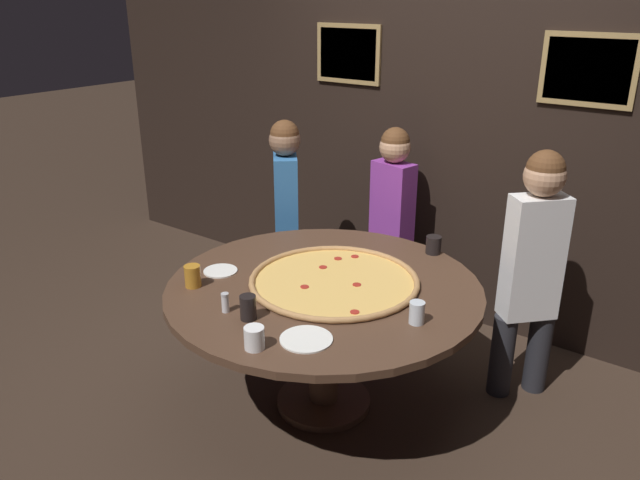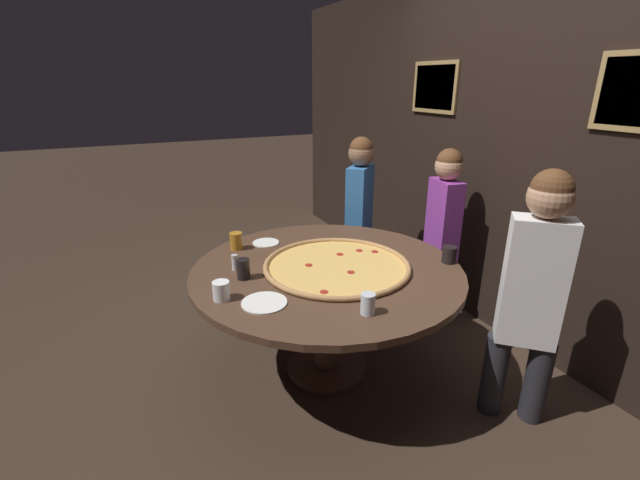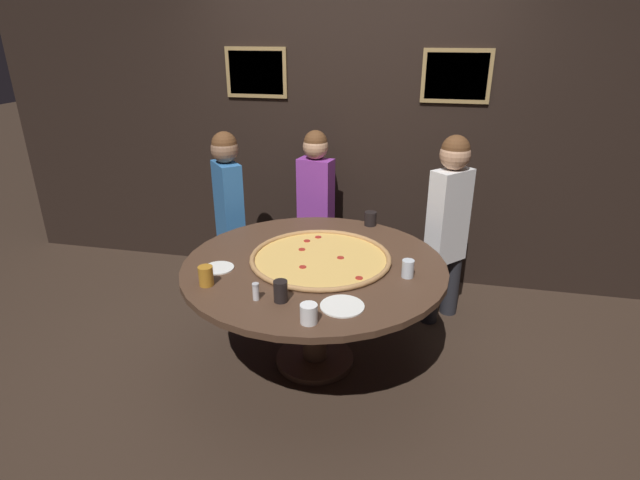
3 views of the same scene
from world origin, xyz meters
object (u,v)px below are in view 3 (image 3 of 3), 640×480
at_px(dining_table, 314,281).
at_px(white_plate_far_back, 219,268).
at_px(drink_cup_far_left, 370,219).
at_px(diner_side_left, 229,208).
at_px(drink_cup_far_right, 206,276).
at_px(giant_pizza, 321,258).
at_px(drink_cup_beside_pizza, 408,269).
at_px(drink_cup_centre_back, 309,314).
at_px(condiment_shaker, 256,291).
at_px(diner_centre_back, 316,201).
at_px(diner_side_right, 448,220).
at_px(drink_cup_front_edge, 281,291).
at_px(white_plate_near_front, 342,306).

height_order(dining_table, white_plate_far_back, white_plate_far_back).
xyz_separation_m(drink_cup_far_left, white_plate_far_back, (-0.81, -0.92, -0.05)).
bearing_deg(diner_side_left, drink_cup_far_left, -131.42).
height_order(drink_cup_far_right, drink_cup_far_left, drink_cup_far_right).
xyz_separation_m(giant_pizza, diner_side_left, (-0.88, 0.68, 0.03)).
relative_size(drink_cup_far_right, drink_cup_beside_pizza, 1.08).
bearing_deg(drink_cup_centre_back, condiment_shaker, 154.00).
distance_m(drink_cup_beside_pizza, diner_centre_back, 1.42).
bearing_deg(white_plate_far_back, drink_cup_centre_back, -34.96).
bearing_deg(white_plate_far_back, drink_cup_beside_pizza, 6.71).
height_order(dining_table, diner_side_right, diner_side_right).
relative_size(drink_cup_far_right, drink_cup_front_edge, 0.97).
height_order(drink_cup_far_right, diner_centre_back, diner_centre_back).
height_order(drink_cup_centre_back, drink_cup_beside_pizza, drink_cup_beside_pizza).
distance_m(giant_pizza, white_plate_far_back, 0.63).
height_order(dining_table, white_plate_near_front, white_plate_near_front).
xyz_separation_m(white_plate_near_front, diner_centre_back, (-0.50, 1.59, 0.02)).
relative_size(condiment_shaker, diner_centre_back, 0.07).
bearing_deg(dining_table, drink_cup_beside_pizza, -6.79).
bearing_deg(drink_cup_beside_pizza, drink_cup_far_right, -162.78).
bearing_deg(drink_cup_front_edge, drink_cup_beside_pizza, 33.70).
xyz_separation_m(drink_cup_centre_back, drink_cup_beside_pizza, (0.45, 0.60, 0.00)).
xyz_separation_m(drink_cup_centre_back, diner_centre_back, (-0.36, 1.77, -0.02)).
height_order(drink_cup_front_edge, diner_side_left, diner_side_left).
height_order(diner_side_right, diner_centre_back, diner_side_right).
relative_size(drink_cup_far_right, diner_side_left, 0.08).
height_order(drink_cup_far_left, white_plate_far_back, drink_cup_far_left).
relative_size(dining_table, diner_centre_back, 1.21).
height_order(drink_cup_front_edge, diner_side_right, diner_side_right).
bearing_deg(drink_cup_beside_pizza, drink_cup_centre_back, -126.68).
distance_m(drink_cup_centre_back, white_plate_near_front, 0.23).
relative_size(drink_cup_centre_back, condiment_shaker, 1.03).
bearing_deg(white_plate_far_back, drink_cup_front_edge, -31.83).
relative_size(drink_cup_beside_pizza, white_plate_far_back, 0.58).
bearing_deg(drink_cup_far_left, diner_side_left, 179.23).
xyz_separation_m(diner_side_right, diner_centre_back, (-1.06, 0.33, -0.04)).
bearing_deg(diner_side_left, diner_centre_back, -99.86).
distance_m(drink_cup_centre_back, white_plate_far_back, 0.82).
relative_size(giant_pizza, drink_cup_centre_back, 8.88).
xyz_separation_m(giant_pizza, condiment_shaker, (-0.23, -0.56, 0.04)).
relative_size(drink_cup_front_edge, diner_side_left, 0.09).
bearing_deg(drink_cup_far_left, giant_pizza, -109.27).
height_order(giant_pizza, white_plate_far_back, giant_pizza).
height_order(drink_cup_far_right, white_plate_far_back, drink_cup_far_right).
xyz_separation_m(drink_cup_far_left, diner_centre_back, (-0.50, 0.38, -0.02)).
xyz_separation_m(giant_pizza, drink_cup_front_edge, (-0.10, -0.55, 0.05)).
xyz_separation_m(drink_cup_centre_back, diner_side_right, (0.69, 1.44, 0.02)).
height_order(drink_cup_beside_pizza, white_plate_far_back, drink_cup_beside_pizza).
distance_m(giant_pizza, drink_cup_beside_pizza, 0.56).
bearing_deg(dining_table, drink_cup_front_edge, -97.95).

